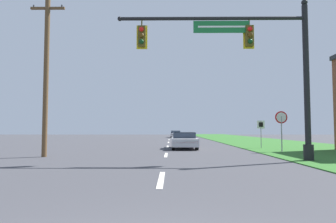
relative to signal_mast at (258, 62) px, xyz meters
name	(u,v)px	position (x,y,z in m)	size (l,w,h in m)	color
grass_verge_right	(266,142)	(6.26, 19.10, -4.43)	(10.00, 110.00, 0.04)	#2D6626
road_center_line	(168,147)	(-4.24, 11.10, -4.45)	(0.16, 34.80, 0.01)	silver
signal_mast	(258,62)	(0.00, 0.00, 0.00)	(8.80, 0.47, 7.33)	black
car_ahead	(184,140)	(-3.00, 8.66, -3.85)	(1.82, 4.55, 1.19)	black
far_car	(176,134)	(-3.16, 39.56, -3.85)	(1.82, 4.34, 1.19)	black
stop_sign	(281,122)	(2.91, 5.24, -2.59)	(0.76, 0.07, 2.50)	gray
route_sign_post	(261,128)	(2.75, 8.96, -2.93)	(0.55, 0.06, 2.03)	gray
utility_pole_near	(46,70)	(-10.49, 1.98, 0.06)	(1.80, 0.26, 8.72)	brown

